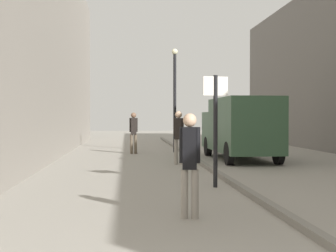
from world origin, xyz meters
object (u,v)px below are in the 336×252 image
Objects in this scene: pedestrian_mid_block at (190,158)px; pedestrian_far_crossing at (179,134)px; pedestrian_main_foreground at (134,130)px; delivery_van at (240,127)px; lamp_post at (175,93)px; street_sign_post at (215,121)px.

pedestrian_far_crossing is at bearing 95.82° from pedestrian_mid_block.
pedestrian_main_foreground is at bearing -54.78° from pedestrian_far_crossing.
delivery_van is 4.75m from lamp_post.
delivery_van is (2.51, 1.53, 0.20)m from pedestrian_far_crossing.
street_sign_post is 10.87m from lamp_post.
street_sign_post is at bearing 83.36° from pedestrian_mid_block.
street_sign_post reaches higher than pedestrian_far_crossing.
lamp_post is at bearing 96.06° from pedestrian_mid_block.
lamp_post is (1.90, 0.74, 1.67)m from pedestrian_main_foreground.
pedestrian_far_crossing is 5.80m from lamp_post.
lamp_post reaches higher than delivery_van.
pedestrian_main_foreground is at bearing -89.76° from street_sign_post.
pedestrian_far_crossing is 5.30m from street_sign_post.
lamp_post is at bearing 16.35° from pedestrian_main_foreground.
lamp_post is (0.15, 10.81, 1.18)m from street_sign_post.
pedestrian_far_crossing is (1.47, -4.80, 0.01)m from pedestrian_main_foreground.
street_sign_post is (1.75, -10.07, 0.49)m from pedestrian_main_foreground.
pedestrian_far_crossing is 0.33× the size of delivery_van.
pedestrian_far_crossing is 2.94m from delivery_van.
pedestrian_far_crossing is (0.76, 8.56, 0.08)m from pedestrian_mid_block.
lamp_post reaches higher than pedestrian_far_crossing.
lamp_post reaches higher than pedestrian_mid_block.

